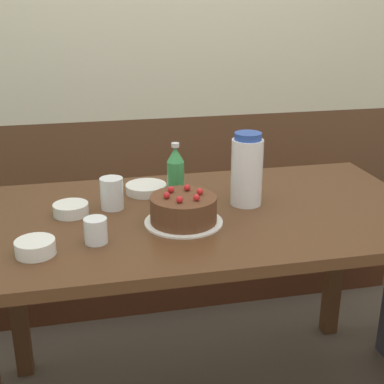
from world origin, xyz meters
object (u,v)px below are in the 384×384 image
(soju_bottle, at_px, (176,173))
(bowl_side_dish, at_px, (71,209))
(bowl_rice_small, at_px, (146,188))
(glass_water_tall, at_px, (96,231))
(bowl_soup_white, at_px, (35,247))
(water_pitcher, at_px, (247,170))
(birthday_cake, at_px, (184,210))
(bench_seat, at_px, (165,252))
(glass_tumbler_short, at_px, (112,193))

(soju_bottle, distance_m, bowl_side_dish, 0.36)
(bowl_rice_small, height_order, glass_water_tall, glass_water_tall)
(bowl_rice_small, bearing_deg, bowl_soup_white, -130.73)
(soju_bottle, relative_size, glass_water_tall, 2.69)
(water_pitcher, bearing_deg, bowl_soup_white, -160.51)
(soju_bottle, relative_size, bowl_soup_white, 1.82)
(birthday_cake, height_order, bowl_side_dish, birthday_cake)
(birthday_cake, relative_size, glass_water_tall, 3.30)
(bowl_side_dish, height_order, glass_water_tall, glass_water_tall)
(bowl_soup_white, bearing_deg, bowl_side_dish, 70.21)
(bench_seat, height_order, birthday_cake, birthday_cake)
(bowl_side_dish, bearing_deg, glass_water_tall, -72.94)
(bowl_soup_white, height_order, bowl_side_dish, bowl_soup_white)
(glass_water_tall, distance_m, glass_tumbler_short, 0.25)
(water_pitcher, xyz_separation_m, bowl_soup_white, (-0.65, -0.23, -0.10))
(soju_bottle, height_order, bowl_side_dish, soju_bottle)
(bench_seat, distance_m, bowl_side_dish, 1.04)
(bench_seat, bearing_deg, bowl_side_dish, -118.66)
(bench_seat, bearing_deg, glass_tumbler_short, -111.30)
(glass_water_tall, relative_size, glass_tumbler_short, 0.70)
(bowl_soup_white, distance_m, bowl_side_dish, 0.27)
(bench_seat, height_order, bowl_rice_small, bowl_rice_small)
(water_pitcher, distance_m, glass_water_tall, 0.54)
(soju_bottle, bearing_deg, bench_seat, 84.04)
(birthday_cake, xyz_separation_m, water_pitcher, (0.23, 0.11, 0.07))
(birthday_cake, height_order, glass_water_tall, birthday_cake)
(water_pitcher, relative_size, bowl_soup_white, 2.26)
(bench_seat, distance_m, water_pitcher, 1.05)
(bowl_rice_small, bearing_deg, bench_seat, 75.25)
(water_pitcher, bearing_deg, bowl_side_dish, 177.27)
(bench_seat, height_order, soju_bottle, soju_bottle)
(birthday_cake, relative_size, bowl_soup_white, 2.23)
(birthday_cake, height_order, bowl_rice_small, birthday_cake)
(bench_seat, relative_size, bowl_rice_small, 15.66)
(bowl_soup_white, relative_size, bowl_rice_small, 0.75)
(bowl_side_dish, xyz_separation_m, glass_tumbler_short, (0.13, 0.03, 0.03))
(glass_water_tall, bearing_deg, glass_tumbler_short, 75.56)
(bowl_rice_small, distance_m, bowl_side_dish, 0.29)
(bench_seat, bearing_deg, birthday_cake, -95.60)
(bowl_side_dish, bearing_deg, soju_bottle, 11.61)
(water_pitcher, distance_m, bowl_rice_small, 0.37)
(birthday_cake, distance_m, water_pitcher, 0.27)
(birthday_cake, bearing_deg, glass_tumbler_short, 140.39)
(soju_bottle, bearing_deg, glass_water_tall, -133.87)
(birthday_cake, distance_m, glass_tumbler_short, 0.26)
(water_pitcher, height_order, glass_water_tall, water_pitcher)
(bowl_rice_small, xyz_separation_m, glass_tumbler_short, (-0.13, -0.12, 0.04))
(water_pitcher, xyz_separation_m, bowl_side_dish, (-0.56, 0.03, -0.10))
(water_pitcher, xyz_separation_m, glass_water_tall, (-0.49, -0.19, -0.08))
(birthday_cake, relative_size, bowl_side_dish, 2.16)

